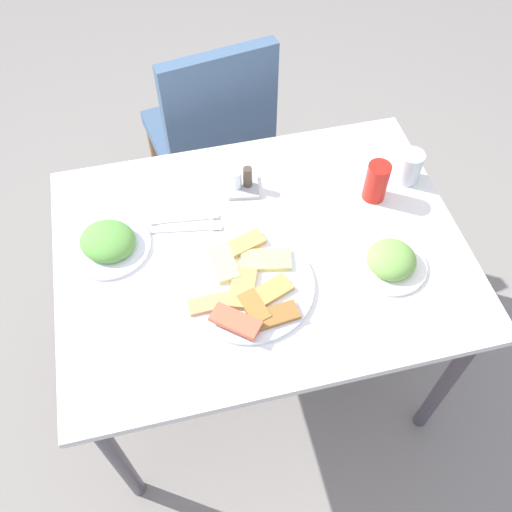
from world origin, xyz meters
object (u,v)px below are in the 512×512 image
condiment_caddy (243,183)px  soda_can (376,182)px  drinking_glass (409,167)px  fork (187,229)px  dining_chair (213,130)px  pide_platter (248,284)px  salad_plate_greens (391,261)px  paper_napkin (186,225)px  dining_table (261,264)px  spoon (185,219)px  salad_plate_rice (108,242)px

condiment_caddy → soda_can: bearing=-17.8°
drinking_glass → fork: 0.67m
dining_chair → condiment_caddy: dining_chair is taller
pide_platter → fork: size_ratio=1.73×
salad_plate_greens → paper_napkin: size_ratio=1.24×
dining_table → spoon: (-0.19, 0.14, 0.08)m
dining_table → salad_plate_greens: salad_plate_greens is taller
soda_can → fork: (-0.55, -0.00, -0.06)m
dining_table → paper_napkin: bearing=146.3°
drinking_glass → soda_can: bearing=-160.4°
drinking_glass → salad_plate_rice: bearing=-176.6°
dining_chair → pide_platter: size_ratio=2.64×
pide_platter → soda_can: (0.42, 0.22, 0.05)m
soda_can → paper_napkin: 0.55m
condiment_caddy → drinking_glass: bearing=-8.7°
dining_table → drinking_glass: drinking_glass is taller
drinking_glass → fork: drinking_glass is taller
salad_plate_greens → condiment_caddy: (-0.32, 0.36, 0.00)m
pide_platter → condiment_caddy: condiment_caddy is taller
salad_plate_greens → salad_plate_rice: bearing=162.0°
salad_plate_rice → drinking_glass: bearing=3.4°
soda_can → drinking_glass: soda_can is taller
spoon → soda_can: bearing=2.5°
fork → condiment_caddy: bearing=41.7°
soda_can → condiment_caddy: soda_can is taller
dining_chair → salad_plate_greens: size_ratio=4.63×
salad_plate_greens → salad_plate_rice: salad_plate_greens is taller
dining_table → drinking_glass: 0.52m
dining_chair → drinking_glass: 0.79m
spoon → condiment_caddy: (0.19, 0.08, 0.02)m
pide_platter → condiment_caddy: bearing=79.8°
dining_table → pide_platter: pide_platter is taller
fork → condiment_caddy: 0.22m
condiment_caddy → fork: bearing=-147.9°
salad_plate_greens → fork: bearing=154.3°
pide_platter → salad_plate_rice: size_ratio=1.54×
spoon → drinking_glass: bearing=6.8°
salad_plate_greens → fork: 0.56m
dining_table → salad_plate_greens: 0.36m
salad_plate_rice → paper_napkin: bearing=7.3°
spoon → dining_chair: bearing=79.1°
dining_table → paper_napkin: size_ratio=7.02×
drinking_glass → spoon: drinking_glass is taller
pide_platter → paper_napkin: bearing=117.6°
salad_plate_greens → spoon: size_ratio=1.01×
fork → spoon: same height
dining_table → condiment_caddy: 0.25m
dining_chair → spoon: size_ratio=4.69×
salad_plate_rice → condiment_caddy: condiment_caddy is taller
salad_plate_rice → soda_can: soda_can is taller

